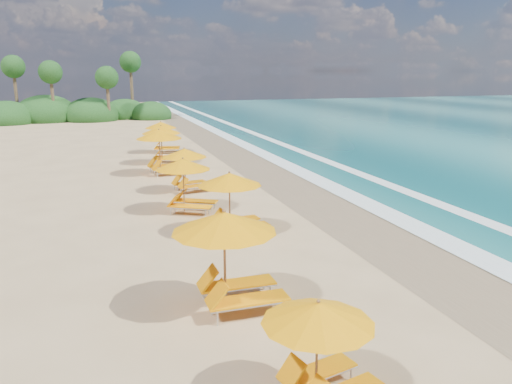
% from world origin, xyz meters
% --- Properties ---
extents(ground, '(160.00, 160.00, 0.00)m').
position_xyz_m(ground, '(0.00, 0.00, 0.00)').
color(ground, tan).
rests_on(ground, ground).
extents(wet_sand, '(4.00, 160.00, 0.01)m').
position_xyz_m(wet_sand, '(4.00, 0.00, 0.01)').
color(wet_sand, '#8E7555').
rests_on(wet_sand, ground).
extents(surf_foam, '(4.00, 160.00, 0.01)m').
position_xyz_m(surf_foam, '(6.70, 0.00, 0.03)').
color(surf_foam, white).
rests_on(surf_foam, ground).
extents(station_2, '(2.44, 2.35, 1.99)m').
position_xyz_m(station_2, '(-2.21, -10.69, 1.12)').
color(station_2, olive).
rests_on(station_2, ground).
extents(station_3, '(2.74, 2.52, 2.57)m').
position_xyz_m(station_3, '(-2.77, -6.74, 1.44)').
color(station_3, olive).
rests_on(station_3, ground).
extents(station_4, '(2.66, 2.51, 2.31)m').
position_xyz_m(station_4, '(-1.17, -1.11, 1.30)').
color(station_4, olive).
rests_on(station_4, ground).
extents(station_5, '(3.07, 3.07, 2.30)m').
position_xyz_m(station_5, '(-2.24, 2.27, 1.29)').
color(station_5, olive).
rests_on(station_5, ground).
extents(station_6, '(2.65, 2.54, 2.18)m').
position_xyz_m(station_6, '(-1.56, 5.86, 1.22)').
color(station_6, olive).
rests_on(station_6, ground).
extents(station_7, '(3.03, 2.87, 2.61)m').
position_xyz_m(station_7, '(-2.14, 10.44, 1.46)').
color(station_7, olive).
rests_on(station_7, ground).
extents(station_8, '(3.04, 2.94, 2.46)m').
position_xyz_m(station_8, '(-1.60, 13.74, 1.38)').
color(station_8, olive).
rests_on(station_8, ground).
extents(station_9, '(2.77, 2.66, 2.28)m').
position_xyz_m(station_9, '(-1.08, 18.15, 1.28)').
color(station_9, olive).
rests_on(station_9, ground).
extents(treeline, '(25.80, 8.80, 9.74)m').
position_xyz_m(treeline, '(-9.94, 45.51, 1.00)').
color(treeline, '#163D14').
rests_on(treeline, ground).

